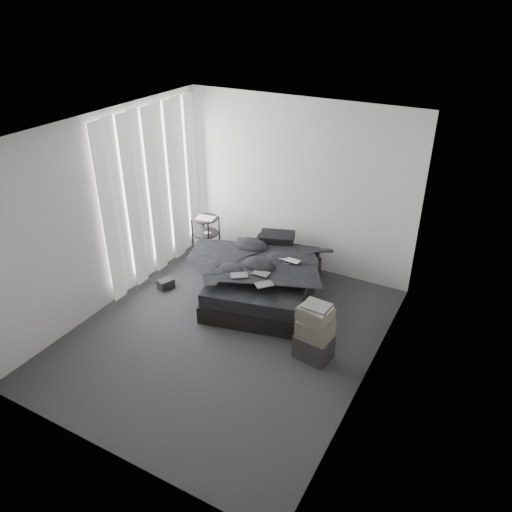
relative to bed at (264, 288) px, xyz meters
The scene contains 25 objects.
floor 1.03m from the bed, 90.70° to the right, with size 3.60×4.20×0.01m, color #2F2F31.
ceiling 2.68m from the bed, 90.70° to the right, with size 3.60×4.20×0.01m, color white.
wall_back 1.60m from the bed, 90.66° to the left, with size 3.60×0.01×2.60m, color silver.
wall_front 3.34m from the bed, 90.23° to the right, with size 3.60×0.01×2.60m, color silver.
wall_left 2.39m from the bed, 150.63° to the right, with size 0.01×4.20×2.60m, color silver.
wall_right 2.37m from the bed, 29.71° to the right, with size 0.01×4.20×2.60m, color silver.
window_left 2.18m from the bed, behind, with size 0.02×2.00×2.30m, color white.
curtain_left 2.10m from the bed, behind, with size 0.06×2.12×2.48m, color white.
bed is the anchor object (origin of this frame).
mattress 0.22m from the bed, ahead, with size 1.30×1.73×0.19m, color black.
duvet 0.42m from the bed, 77.01° to the right, with size 1.32×1.53×0.21m, color black.
pillow_lower 0.79m from the bed, 106.57° to the left, with size 0.54×0.36×0.12m, color black.
pillow_upper 0.83m from the bed, 101.52° to the left, with size 0.50×0.35×0.11m, color black.
laptop 0.63m from the bed, 20.49° to the left, with size 0.29×0.18×0.02m, color silver.
comic_a 0.74m from the bed, 101.45° to the right, with size 0.23×0.15×0.01m, color black.
comic_b 0.63m from the bed, 69.88° to the right, with size 0.23×0.15×0.01m, color black.
comic_c 0.82m from the bed, 62.59° to the right, with size 0.23×0.15×0.01m, color black.
side_stand 1.41m from the bed, 159.47° to the left, with size 0.40×0.40×0.74m, color black.
papers 1.51m from the bed, 159.73° to the left, with size 0.28×0.21×0.01m, color white.
floor_books 1.46m from the bed, 159.43° to the right, with size 0.15×0.22×0.15m, color black.
box_lower 1.45m from the bed, 38.23° to the right, with size 0.41×0.32×0.30m, color black.
box_mid 1.49m from the bed, 38.37° to the right, with size 0.38×0.30×0.23m, color #565044.
box_upper 1.52m from the bed, 38.40° to the right, with size 0.37×0.29×0.16m, color #565044.
art_book_white 1.56m from the bed, 38.23° to the right, with size 0.31×0.25×0.03m, color silver.
art_book_snake 1.59m from the bed, 38.37° to the right, with size 0.30×0.24×0.03m, color silver.
Camera 1 is at (2.79, -4.31, 3.94)m, focal length 35.00 mm.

